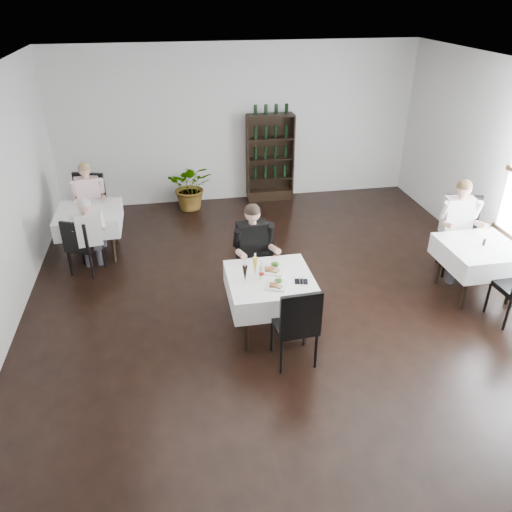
# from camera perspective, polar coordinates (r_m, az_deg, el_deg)

# --- Properties ---
(room_shell) EXTENTS (9.00, 9.00, 9.00)m
(room_shell) POSITION_cam_1_polar(r_m,az_deg,el_deg) (5.77, 4.67, 4.06)
(room_shell) COLOR black
(room_shell) RESTS_ON ground
(wine_shelf) EXTENTS (0.90, 0.28, 1.75)m
(wine_shelf) POSITION_cam_1_polar(r_m,az_deg,el_deg) (10.06, 1.62, 11.05)
(wine_shelf) COLOR black
(wine_shelf) RESTS_ON ground
(main_table) EXTENTS (1.03, 1.03, 0.77)m
(main_table) POSITION_cam_1_polar(r_m,az_deg,el_deg) (6.13, 1.63, -3.62)
(main_table) COLOR black
(main_table) RESTS_ON ground
(left_table) EXTENTS (0.98, 0.98, 0.77)m
(left_table) POSITION_cam_1_polar(r_m,az_deg,el_deg) (8.34, -18.49, 4.02)
(left_table) COLOR black
(left_table) RESTS_ON ground
(right_table) EXTENTS (0.98, 0.98, 0.77)m
(right_table) POSITION_cam_1_polar(r_m,az_deg,el_deg) (7.51, 24.14, 0.11)
(right_table) COLOR black
(right_table) RESTS_ON ground
(potted_tree) EXTENTS (0.94, 0.85, 0.93)m
(potted_tree) POSITION_cam_1_polar(r_m,az_deg,el_deg) (9.78, -7.41, 7.92)
(potted_tree) COLOR #215F20
(potted_tree) RESTS_ON ground
(main_chair_far) EXTENTS (0.49, 0.50, 1.08)m
(main_chair_far) POSITION_cam_1_polar(r_m,az_deg,el_deg) (6.77, 0.18, -0.29)
(main_chair_far) COLOR black
(main_chair_far) RESTS_ON ground
(main_chair_near) EXTENTS (0.50, 0.50, 1.03)m
(main_chair_near) POSITION_cam_1_polar(r_m,az_deg,el_deg) (5.61, 4.67, -7.53)
(main_chair_near) COLOR black
(main_chair_near) RESTS_ON ground
(left_chair_far) EXTENTS (0.64, 0.64, 1.14)m
(left_chair_far) POSITION_cam_1_polar(r_m,az_deg,el_deg) (8.87, -18.58, 5.70)
(left_chair_far) COLOR black
(left_chair_far) RESTS_ON ground
(left_chair_near) EXTENTS (0.54, 0.55, 0.91)m
(left_chair_near) POSITION_cam_1_polar(r_m,az_deg,el_deg) (7.83, -19.41, 1.37)
(left_chair_near) COLOR black
(left_chair_near) RESTS_ON ground
(right_chair_far) EXTENTS (0.66, 0.66, 1.15)m
(right_chair_far) POSITION_cam_1_polar(r_m,az_deg,el_deg) (8.10, 22.39, 2.82)
(right_chair_far) COLOR black
(right_chair_far) RESTS_ON ground
(diner_main) EXTENTS (0.57, 0.58, 1.43)m
(diner_main) POSITION_cam_1_polar(r_m,az_deg,el_deg) (6.59, -0.22, 0.96)
(diner_main) COLOR #3C3C43
(diner_main) RESTS_ON ground
(diner_left_far) EXTENTS (0.56, 0.58, 1.38)m
(diner_left_far) POSITION_cam_1_polar(r_m,az_deg,el_deg) (8.73, -18.52, 6.40)
(diner_left_far) COLOR #3C3C43
(diner_left_far) RESTS_ON ground
(diner_left_near) EXTENTS (0.51, 0.52, 1.26)m
(diner_left_near) POSITION_cam_1_polar(r_m,az_deg,el_deg) (7.71, -18.56, 2.85)
(diner_left_near) COLOR #3C3C43
(diner_left_near) RESTS_ON ground
(diner_right_far) EXTENTS (0.59, 0.61, 1.48)m
(diner_right_far) POSITION_cam_1_polar(r_m,az_deg,el_deg) (7.84, 22.22, 3.66)
(diner_right_far) COLOR #3C3C43
(diner_right_far) RESTS_ON ground
(plate_far) EXTENTS (0.36, 0.36, 0.09)m
(plate_far) POSITION_cam_1_polar(r_m,az_deg,el_deg) (6.18, 1.87, -1.48)
(plate_far) COLOR white
(plate_far) RESTS_ON main_table
(plate_near) EXTENTS (0.31, 0.31, 0.08)m
(plate_near) POSITION_cam_1_polar(r_m,az_deg,el_deg) (5.87, 2.31, -3.30)
(plate_near) COLOR white
(plate_near) RESTS_ON main_table
(pilsner_dark) EXTENTS (0.06, 0.06, 0.27)m
(pilsner_dark) POSITION_cam_1_polar(r_m,az_deg,el_deg) (5.90, -1.27, -2.05)
(pilsner_dark) COLOR black
(pilsner_dark) RESTS_ON main_table
(pilsner_lager) EXTENTS (0.07, 0.07, 0.30)m
(pilsner_lager) POSITION_cam_1_polar(r_m,az_deg,el_deg) (6.03, -0.10, -1.18)
(pilsner_lager) COLOR gold
(pilsner_lager) RESTS_ON main_table
(coke_bottle) EXTENTS (0.06, 0.06, 0.23)m
(coke_bottle) POSITION_cam_1_polar(r_m,az_deg,el_deg) (5.97, 0.65, -1.84)
(coke_bottle) COLOR silver
(coke_bottle) RESTS_ON main_table
(napkin_cutlery) EXTENTS (0.18, 0.17, 0.02)m
(napkin_cutlery) POSITION_cam_1_polar(r_m,az_deg,el_deg) (5.98, 5.19, -2.90)
(napkin_cutlery) COLOR black
(napkin_cutlery) RESTS_ON main_table
(pepper_mill) EXTENTS (0.04, 0.04, 0.09)m
(pepper_mill) POSITION_cam_1_polar(r_m,az_deg,el_deg) (7.43, 24.62, 1.44)
(pepper_mill) COLOR black
(pepper_mill) RESTS_ON right_table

